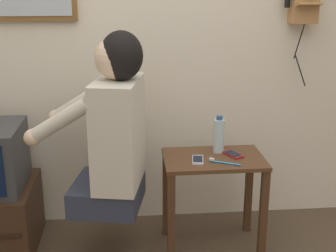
{
  "coord_description": "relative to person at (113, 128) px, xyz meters",
  "views": [
    {
      "loc": [
        -0.14,
        -1.64,
        1.51
      ],
      "look_at": [
        0.07,
        0.7,
        0.76
      ],
      "focal_mm": 50.0,
      "sensor_mm": 36.0,
      "label": 1
    }
  ],
  "objects": [
    {
      "name": "wall_back",
      "position": [
        0.22,
        0.47,
        0.51
      ],
      "size": [
        6.8,
        0.05,
        2.55
      ],
      "color": "silver",
      "rests_on": "ground_plane"
    },
    {
      "name": "side_table",
      "position": [
        0.55,
        0.05,
        -0.33
      ],
      "size": [
        0.56,
        0.37,
        0.56
      ],
      "color": "#51331E",
      "rests_on": "ground_plane"
    },
    {
      "name": "person",
      "position": [
        0.0,
        0.0,
        0.0
      ],
      "size": [
        0.62,
        0.52,
        0.95
      ],
      "rotation": [
        0.0,
        0.0,
        1.38
      ],
      "color": "#2D3347",
      "rests_on": "ground_plane"
    },
    {
      "name": "cell_phone_held",
      "position": [
        0.45,
        0.0,
        -0.2
      ],
      "size": [
        0.08,
        0.13,
        0.01
      ],
      "rotation": [
        0.0,
        0.0,
        -0.15
      ],
      "color": "silver",
      "rests_on": "side_table"
    },
    {
      "name": "cell_phone_spare",
      "position": [
        0.66,
        0.06,
        -0.2
      ],
      "size": [
        0.11,
        0.14,
        0.01
      ],
      "rotation": [
        0.0,
        0.0,
        0.46
      ],
      "color": "maroon",
      "rests_on": "side_table"
    },
    {
      "name": "water_bottle",
      "position": [
        0.59,
        0.13,
        -0.1
      ],
      "size": [
        0.06,
        0.06,
        0.21
      ],
      "color": "silver",
      "rests_on": "side_table"
    },
    {
      "name": "toothbrush",
      "position": [
        0.58,
        -0.05,
        -0.2
      ],
      "size": [
        0.16,
        0.09,
        0.02
      ],
      "rotation": [
        0.0,
        0.0,
        1.11
      ],
      "color": "#338CD8",
      "rests_on": "side_table"
    }
  ]
}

